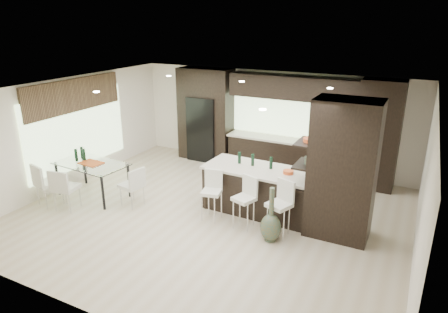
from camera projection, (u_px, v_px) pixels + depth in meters
The scene contains 22 objects.
ground at pixel (212, 214), 8.70m from camera, with size 8.00×8.00×0.00m, color #BFAF92.
back_wall at pixel (271, 119), 11.20m from camera, with size 8.00×0.02×2.70m, color white.
left_wall at pixel (70, 132), 9.96m from camera, with size 0.02×7.00×2.70m, color white.
right_wall at pixel (425, 192), 6.55m from camera, with size 0.02×7.00×2.70m, color white.
ceiling at pixel (210, 91), 7.81m from camera, with size 8.00×7.00×0.02m, color white.
window_left at pixel (78, 130), 10.11m from camera, with size 0.04×3.20×1.90m, color #B2D199.
window_back at pixel (291, 115), 10.85m from camera, with size 3.40×0.04×1.20m, color #B2D199.
stone_accent at pixel (74, 95), 9.80m from camera, with size 0.08×3.00×0.80m, color brown.
ceiling_spots at pixel (216, 90), 8.02m from camera, with size 4.00×3.00×0.02m, color white.
back_cabinetry at pixel (284, 124), 10.71m from camera, with size 6.80×0.68×2.70m, color black.
refrigerator at pixel (205, 128), 11.82m from camera, with size 0.90×0.68×1.90m, color black.
partition_column at pixel (343, 170), 7.48m from camera, with size 1.20×0.80×2.70m, color black.
kitchen_island at pixel (259, 190), 8.69m from camera, with size 2.41×1.04×1.00m, color black.
stool_left at pixel (212, 201), 8.35m from camera, with size 0.38×0.38×0.87m, color silver.
stool_mid at pixel (244, 208), 8.03m from camera, with size 0.39×0.39×0.87m, color silver.
stool_right at pixel (279, 215), 7.70m from camera, with size 0.41×0.41×0.92m, color silver.
bench at pixel (271, 188), 9.48m from camera, with size 1.21×0.46×0.46m, color black.
floor_vase at pixel (271, 215), 7.51m from camera, with size 0.40×0.40×1.10m, color #414D37, non-canonical shape.
dining_table at pixel (93, 179), 9.49m from camera, with size 1.71×0.96×0.82m, color white.
chair_near at pixel (66, 190), 8.81m from camera, with size 0.48×0.48×0.89m, color silver.
chair_far at pixel (49, 186), 9.02m from camera, with size 0.50×0.50×0.92m, color silver.
chair_end at pixel (132, 188), 8.99m from camera, with size 0.46×0.46×0.85m, color silver.
Camera 1 is at (3.76, -6.83, 4.07)m, focal length 32.00 mm.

